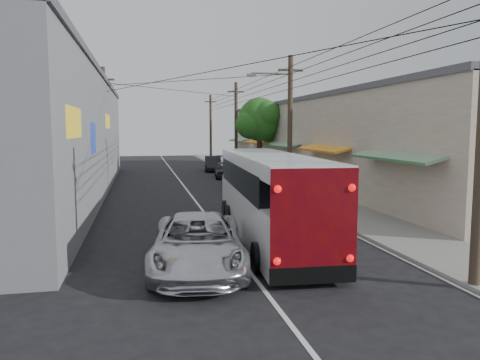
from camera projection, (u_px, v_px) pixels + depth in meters
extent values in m
plane|color=black|center=(254.00, 277.00, 12.62)|extent=(120.00, 120.00, 0.00)
cube|color=slate|center=(276.00, 184.00, 33.41)|extent=(3.00, 80.00, 0.12)
cube|color=beige|center=(325.00, 142.00, 35.96)|extent=(6.00, 40.00, 6.00)
cube|color=#4C4C51|center=(326.00, 101.00, 35.63)|extent=(6.20, 40.00, 0.30)
cube|color=#186D2A|center=(398.00, 155.00, 19.73)|extent=(1.39, 6.00, 0.46)
cube|color=#F05B1C|center=(325.00, 148.00, 27.51)|extent=(1.39, 6.00, 0.46)
cube|color=#186D2A|center=(284.00, 144.00, 35.29)|extent=(1.39, 6.00, 0.46)
cube|color=#F05B1C|center=(258.00, 141.00, 43.07)|extent=(1.39, 6.00, 0.46)
cube|color=#186D2A|center=(240.00, 139.00, 50.85)|extent=(1.39, 6.00, 0.46)
cube|color=slate|center=(45.00, 137.00, 27.99)|extent=(7.00, 36.00, 7.00)
cube|color=#4C4C51|center=(43.00, 76.00, 27.61)|extent=(7.20, 36.00, 0.30)
cube|color=yellow|center=(73.00, 123.00, 15.02)|extent=(0.12, 3.50, 1.00)
cube|color=#1433A5|center=(92.00, 138.00, 20.92)|extent=(0.12, 2.20, 1.40)
cube|color=yellow|center=(107.00, 121.00, 30.54)|extent=(0.12, 4.00, 0.90)
cylinder|color=#473828|center=(290.00, 129.00, 25.91)|extent=(0.28, 0.28, 8.00)
cube|color=#473828|center=(291.00, 70.00, 25.56)|extent=(1.40, 0.12, 0.12)
cylinder|color=#473828|center=(236.00, 129.00, 40.49)|extent=(0.28, 0.28, 8.00)
cube|color=#473828|center=(236.00, 92.00, 40.15)|extent=(1.40, 0.12, 0.12)
cylinder|color=#473828|center=(211.00, 129.00, 55.08)|extent=(0.28, 0.28, 8.00)
cube|color=#473828|center=(210.00, 102.00, 54.73)|extent=(1.40, 0.12, 0.12)
cylinder|color=#473828|center=(105.00, 129.00, 30.57)|extent=(0.28, 0.28, 8.00)
cube|color=#473828|center=(103.00, 79.00, 30.22)|extent=(1.40, 0.12, 0.12)
cylinder|color=#59595E|center=(271.00, 73.00, 25.35)|extent=(2.20, 0.10, 0.10)
cube|color=#59595E|center=(251.00, 75.00, 25.14)|extent=(0.50, 0.18, 0.12)
cylinder|color=#3F2B19|center=(260.00, 153.00, 39.09)|extent=(0.44, 0.44, 4.00)
sphere|color=#144B14|center=(260.00, 119.00, 38.79)|extent=(3.60, 3.60, 3.60)
sphere|color=#144B14|center=(269.00, 127.00, 39.65)|extent=(2.60, 2.60, 2.60)
sphere|color=#144B14|center=(250.00, 124.00, 38.26)|extent=(2.40, 2.40, 2.40)
sphere|color=#144B14|center=(268.00, 114.00, 37.86)|extent=(2.20, 2.20, 2.20)
sphere|color=#144B14|center=(254.00, 117.00, 39.58)|extent=(2.00, 2.00, 2.00)
cube|color=silver|center=(269.00, 213.00, 16.72)|extent=(2.88, 10.73, 1.68)
cube|color=black|center=(267.00, 177.00, 17.02)|extent=(2.79, 8.96, 0.88)
cube|color=silver|center=(269.00, 161.00, 16.52)|extent=(2.88, 10.73, 0.44)
cube|color=#6B0A09|center=(314.00, 221.00, 11.40)|extent=(2.19, 0.21, 2.56)
cube|color=black|center=(313.00, 275.00, 11.55)|extent=(2.21, 0.23, 0.44)
sphere|color=red|center=(277.00, 261.00, 11.35)|extent=(0.19, 0.19, 0.19)
sphere|color=red|center=(350.00, 258.00, 11.61)|extent=(0.19, 0.19, 0.19)
sphere|color=red|center=(278.00, 189.00, 11.15)|extent=(0.19, 0.19, 0.19)
sphere|color=red|center=(352.00, 188.00, 11.42)|extent=(0.19, 0.19, 0.19)
cylinder|color=black|center=(258.00, 258.00, 12.97)|extent=(0.32, 0.90, 0.88)
cylinder|color=black|center=(334.00, 254.00, 13.29)|extent=(0.32, 0.90, 0.88)
cylinder|color=black|center=(229.00, 216.00, 19.23)|extent=(0.32, 0.90, 0.88)
cylinder|color=black|center=(282.00, 214.00, 19.55)|extent=(0.32, 0.90, 0.88)
cylinder|color=black|center=(226.00, 210.00, 20.53)|extent=(0.32, 0.90, 0.88)
cylinder|color=black|center=(275.00, 209.00, 20.85)|extent=(0.32, 0.90, 0.88)
imported|color=silver|center=(198.00, 243.00, 13.22)|extent=(3.22, 5.84, 1.55)
imported|color=gray|center=(249.00, 179.00, 29.83)|extent=(3.08, 6.07, 1.69)
imported|color=#252429|center=(225.00, 170.00, 38.41)|extent=(2.08, 4.14, 1.35)
imported|color=black|center=(213.00, 164.00, 44.74)|extent=(2.07, 4.50, 1.43)
imported|color=pink|center=(325.00, 197.00, 21.70)|extent=(0.63, 0.54, 1.46)
imported|color=#8495C0|center=(320.00, 182.00, 28.15)|extent=(0.81, 0.70, 1.45)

